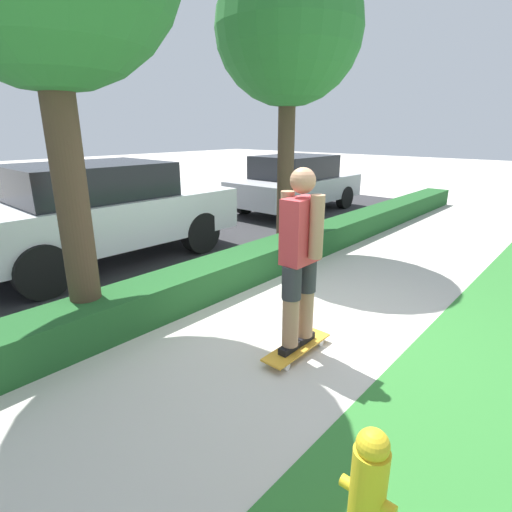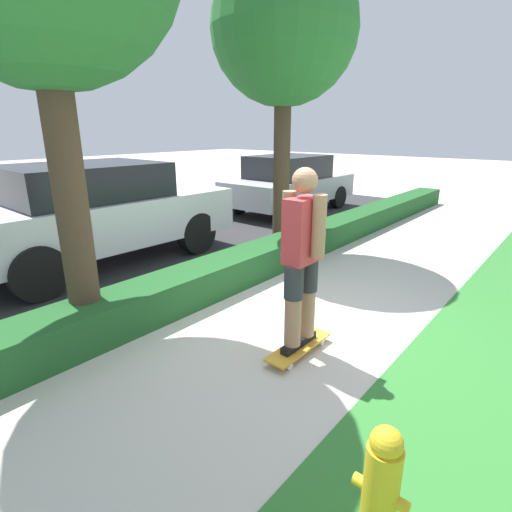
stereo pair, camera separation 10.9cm
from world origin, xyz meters
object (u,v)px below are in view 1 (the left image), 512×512
(fire_hydrant, at_px, (367,496))
(parked_car_rear, at_px, (296,183))
(parked_car_middle, at_px, (98,210))
(tree_mid, at_px, (289,32))
(skateboard, at_px, (297,347))
(skater_person, at_px, (300,257))

(fire_hydrant, bearing_deg, parked_car_rear, 38.13)
(parked_car_middle, relative_size, fire_hydrant, 5.56)
(parked_car_middle, distance_m, parked_car_rear, 5.66)
(tree_mid, bearing_deg, parked_car_rear, 32.98)
(skateboard, distance_m, skater_person, 0.95)
(skater_person, relative_size, fire_hydrant, 2.18)
(parked_car_rear, bearing_deg, skateboard, -143.54)
(skateboard, distance_m, parked_car_middle, 4.35)
(parked_car_middle, bearing_deg, skateboard, -92.20)
(parked_car_rear, bearing_deg, fire_hydrant, -141.54)
(skateboard, height_order, parked_car_rear, parked_car_rear)
(parked_car_middle, distance_m, fire_hydrant, 5.95)
(tree_mid, relative_size, fire_hydrant, 5.95)
(skateboard, relative_size, fire_hydrant, 1.06)
(tree_mid, relative_size, parked_car_rear, 1.21)
(skater_person, xyz_separation_m, parked_car_middle, (0.27, 4.27, -0.16))
(skater_person, height_order, fire_hydrant, skater_person)
(skateboard, relative_size, parked_car_rear, 0.22)
(skateboard, bearing_deg, parked_car_rear, 36.12)
(skater_person, distance_m, tree_mid, 4.29)
(parked_car_middle, height_order, fire_hydrant, parked_car_middle)
(tree_mid, height_order, parked_car_middle, tree_mid)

